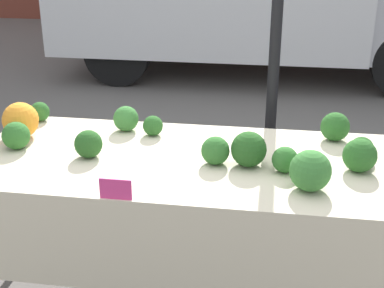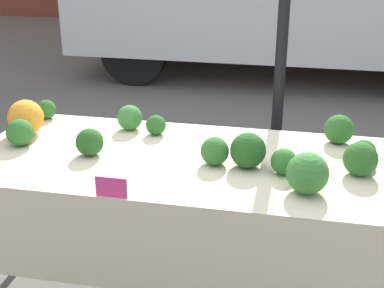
# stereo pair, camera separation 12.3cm
# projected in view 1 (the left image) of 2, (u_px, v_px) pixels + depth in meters

# --- Properties ---
(tent_pole) EXTENTS (0.07, 0.07, 2.35)m
(tent_pole) POSITION_uv_depth(u_px,v_px,m) (274.00, 59.00, 3.28)
(tent_pole) COLOR black
(tent_pole) RESTS_ON ground_plane
(market_table) EXTENTS (2.28, 0.98, 0.84)m
(market_table) POSITION_uv_depth(u_px,v_px,m) (190.00, 180.00, 2.70)
(market_table) COLOR beige
(market_table) RESTS_ON ground_plane
(orange_cauliflower) EXTENTS (0.20, 0.20, 0.20)m
(orange_cauliflower) POSITION_uv_depth(u_px,v_px,m) (21.00, 120.00, 2.97)
(orange_cauliflower) COLOR orange
(orange_cauliflower) RESTS_ON market_table
(broccoli_head_0) EXTENTS (0.14, 0.14, 0.14)m
(broccoli_head_0) POSITION_uv_depth(u_px,v_px,m) (215.00, 151.00, 2.64)
(broccoli_head_0) COLOR #2D6628
(broccoli_head_0) RESTS_ON market_table
(broccoli_head_1) EXTENTS (0.16, 0.16, 0.16)m
(broccoli_head_1) POSITION_uv_depth(u_px,v_px,m) (335.00, 127.00, 2.93)
(broccoli_head_1) COLOR #285B23
(broccoli_head_1) RESTS_ON market_table
(broccoli_head_2) EXTENTS (0.19, 0.19, 0.19)m
(broccoli_head_2) POSITION_uv_depth(u_px,v_px,m) (310.00, 171.00, 2.38)
(broccoli_head_2) COLOR #387533
(broccoli_head_2) RESTS_ON market_table
(broccoli_head_3) EXTENTS (0.18, 0.18, 0.18)m
(broccoli_head_3) POSITION_uv_depth(u_px,v_px,m) (249.00, 149.00, 2.62)
(broccoli_head_3) COLOR #23511E
(broccoli_head_3) RESTS_ON market_table
(broccoli_head_4) EXTENTS (0.16, 0.16, 0.16)m
(broccoli_head_4) POSITION_uv_depth(u_px,v_px,m) (360.00, 155.00, 2.56)
(broccoli_head_4) COLOR #285B23
(broccoli_head_4) RESTS_ON market_table
(broccoli_head_5) EXTENTS (0.13, 0.13, 0.13)m
(broccoli_head_5) POSITION_uv_depth(u_px,v_px,m) (285.00, 160.00, 2.56)
(broccoli_head_5) COLOR #2D6628
(broccoli_head_5) RESTS_ON market_table
(broccoli_head_6) EXTENTS (0.15, 0.15, 0.15)m
(broccoli_head_6) POSITION_uv_depth(u_px,v_px,m) (16.00, 136.00, 2.82)
(broccoli_head_6) COLOR #2D6628
(broccoli_head_6) RESTS_ON market_table
(broccoli_head_7) EXTENTS (0.11, 0.11, 0.11)m
(broccoli_head_7) POSITION_uv_depth(u_px,v_px,m) (153.00, 126.00, 3.01)
(broccoli_head_7) COLOR #285B23
(broccoli_head_7) RESTS_ON market_table
(broccoli_head_8) EXTENTS (0.15, 0.15, 0.15)m
(broccoli_head_8) POSITION_uv_depth(u_px,v_px,m) (126.00, 119.00, 3.07)
(broccoli_head_8) COLOR #387533
(broccoli_head_8) RESTS_ON market_table
(broccoli_head_9) EXTENTS (0.14, 0.14, 0.14)m
(broccoli_head_9) POSITION_uv_depth(u_px,v_px,m) (88.00, 144.00, 2.72)
(broccoli_head_9) COLOR #23511E
(broccoli_head_9) RESTS_ON market_table
(broccoli_head_10) EXTENTS (0.12, 0.12, 0.12)m
(broccoli_head_10) POSITION_uv_depth(u_px,v_px,m) (362.00, 149.00, 2.70)
(broccoli_head_10) COLOR #23511E
(broccoli_head_10) RESTS_ON market_table
(broccoli_head_11) EXTENTS (0.12, 0.12, 0.12)m
(broccoli_head_11) POSITION_uv_depth(u_px,v_px,m) (40.00, 112.00, 3.22)
(broccoli_head_11) COLOR #285B23
(broccoli_head_11) RESTS_ON market_table
(price_sign) EXTENTS (0.14, 0.01, 0.10)m
(price_sign) POSITION_uv_depth(u_px,v_px,m) (116.00, 189.00, 2.31)
(price_sign) COLOR #E53D84
(price_sign) RESTS_ON market_table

